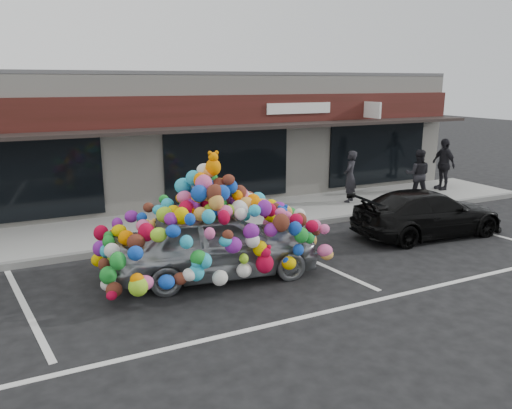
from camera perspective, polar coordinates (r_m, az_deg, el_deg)
name	(u,v)px	position (r m, az deg, el deg)	size (l,w,h in m)	color
ground	(197,282)	(10.42, -6.79, -8.83)	(90.00, 90.00, 0.00)	black
shop_building	(114,137)	(17.92, -15.97, 7.45)	(24.00, 7.20, 4.31)	silver
sidewalk	(149,229)	(14.04, -12.18, -2.71)	(26.00, 3.00, 0.15)	#9C9C96
kerb	(163,244)	(12.64, -10.54, -4.48)	(26.00, 0.18, 0.16)	slate
parking_stripe_left	(26,308)	(10.15, -24.83, -10.71)	(0.12, 4.40, 0.01)	silver
parking_stripe_mid	(308,259)	(11.71, 5.99, -6.18)	(0.12, 4.40, 0.01)	silver
parking_stripe_right	(474,230)	(15.15, 23.67, -2.63)	(0.12, 4.40, 0.01)	silver
lane_line	(343,308)	(9.39, 9.91, -11.57)	(14.00, 0.12, 0.01)	silver
toy_car	(216,234)	(10.46, -4.62, -3.40)	(3.12, 4.82, 2.68)	silver
black_sedan	(428,213)	(14.00, 19.05, -0.94)	(4.20, 1.71, 1.22)	black
pedestrian_a	(350,176)	(16.57, 10.69, 3.17)	(0.62, 0.40, 1.69)	black
pedestrian_b	(418,174)	(17.53, 18.01, 3.29)	(0.81, 0.64, 1.68)	black
pedestrian_c	(443,164)	(19.44, 20.62, 4.34)	(0.46, 1.09, 1.87)	black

